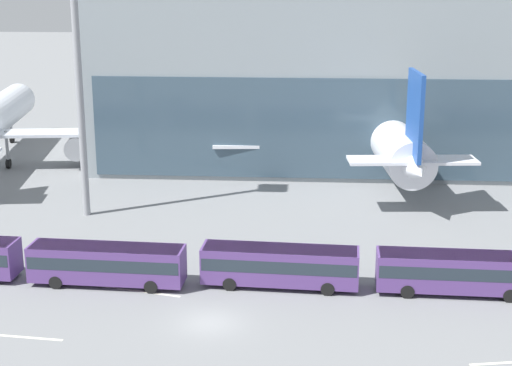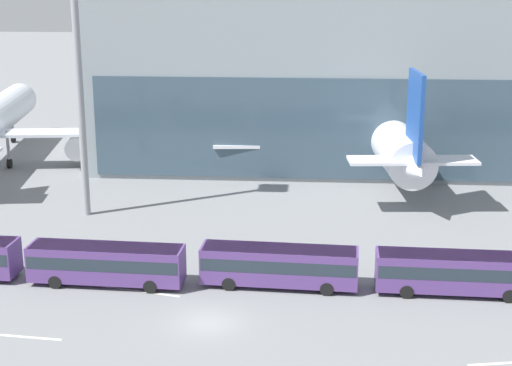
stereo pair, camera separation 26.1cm
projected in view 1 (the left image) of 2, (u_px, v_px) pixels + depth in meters
ground_plane at (209, 323)px, 52.48m from camera, size 440.00×440.00×0.00m
airliner_at_gate_far at (386, 135)px, 87.70m from camera, size 38.93×37.36×13.58m
shuttle_bus_1 at (107, 262)px, 58.19m from camera, size 11.70×3.12×3.04m
shuttle_bus_2 at (280, 264)px, 57.85m from camera, size 11.72×3.23×3.04m
shuttle_bus_3 at (457, 270)px, 56.62m from camera, size 11.67×2.97×3.04m
floodlight_mast at (76, 32)px, 70.24m from camera, size 2.77×2.77×26.80m
lane_stripe_3 at (133, 291)px, 57.60m from camera, size 7.29×1.97×0.01m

